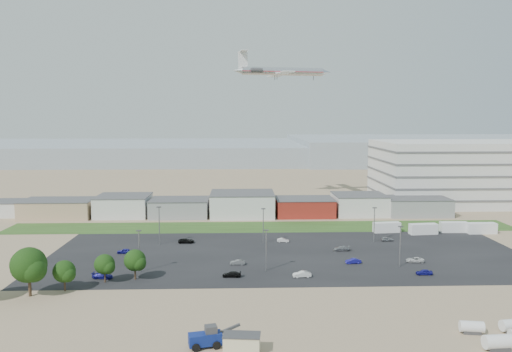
{
  "coord_description": "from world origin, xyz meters",
  "views": [
    {
      "loc": [
        -6.99,
        -103.09,
        34.58
      ],
      "look_at": [
        -2.79,
        22.0,
        19.85
      ],
      "focal_mm": 35.0,
      "sensor_mm": 36.0,
      "label": 1
    }
  ],
  "objects_px": {
    "airliner": "(283,71)",
    "parked_car_8": "(387,239)",
    "parked_car_5": "(124,251)",
    "parked_car_11": "(283,240)",
    "parked_car_10": "(102,276)",
    "parked_car_1": "(353,261)",
    "portable_shed": "(242,343)",
    "parked_car_0": "(415,260)",
    "parked_car_4": "(238,262)",
    "parked_car_12": "(341,248)",
    "box_trailer_a": "(387,227)",
    "storage_tank_nw": "(472,327)",
    "telehandler": "(205,337)",
    "parked_car_3": "(232,274)",
    "parked_car_2": "(424,272)",
    "parked_car_9": "(186,241)",
    "parked_car_13": "(302,274)"
  },
  "relations": [
    {
      "from": "parked_car_1",
      "to": "parked_car_12",
      "type": "bearing_deg",
      "value": 177.03
    },
    {
      "from": "parked_car_2",
      "to": "parked_car_5",
      "type": "height_order",
      "value": "parked_car_5"
    },
    {
      "from": "box_trailer_a",
      "to": "storage_tank_nw",
      "type": "bearing_deg",
      "value": -100.98
    },
    {
      "from": "parked_car_3",
      "to": "parked_car_13",
      "type": "height_order",
      "value": "parked_car_13"
    },
    {
      "from": "storage_tank_nw",
      "to": "parked_car_1",
      "type": "xyz_separation_m",
      "value": [
        -10.28,
        39.0,
        -0.5
      ]
    },
    {
      "from": "parked_car_5",
      "to": "parked_car_9",
      "type": "xyz_separation_m",
      "value": [
        14.72,
        10.17,
        -0.01
      ]
    },
    {
      "from": "telehandler",
      "to": "parked_car_0",
      "type": "bearing_deg",
      "value": 29.56
    },
    {
      "from": "parked_car_11",
      "to": "parked_car_4",
      "type": "bearing_deg",
      "value": 155.53
    },
    {
      "from": "parked_car_1",
      "to": "parked_car_12",
      "type": "height_order",
      "value": "parked_car_12"
    },
    {
      "from": "box_trailer_a",
      "to": "parked_car_4",
      "type": "height_order",
      "value": "box_trailer_a"
    },
    {
      "from": "storage_tank_nw",
      "to": "parked_car_2",
      "type": "height_order",
      "value": "storage_tank_nw"
    },
    {
      "from": "parked_car_3",
      "to": "parked_car_8",
      "type": "relative_size",
      "value": 1.16
    },
    {
      "from": "portable_shed",
      "to": "parked_car_5",
      "type": "bearing_deg",
      "value": 124.23
    },
    {
      "from": "parked_car_12",
      "to": "parked_car_1",
      "type": "bearing_deg",
      "value": 0.7
    },
    {
      "from": "parked_car_0",
      "to": "parked_car_1",
      "type": "distance_m",
      "value": 15.08
    },
    {
      "from": "airliner",
      "to": "parked_car_10",
      "type": "relative_size",
      "value": 9.25
    },
    {
      "from": "airliner",
      "to": "parked_car_8",
      "type": "height_order",
      "value": "airliner"
    },
    {
      "from": "parked_car_13",
      "to": "box_trailer_a",
      "type": "bearing_deg",
      "value": 140.61
    },
    {
      "from": "parked_car_3",
      "to": "parked_car_5",
      "type": "bearing_deg",
      "value": -121.74
    },
    {
      "from": "telehandler",
      "to": "parked_car_3",
      "type": "xyz_separation_m",
      "value": [
        3.5,
        33.41,
        -1.07
      ]
    },
    {
      "from": "telehandler",
      "to": "parked_car_1",
      "type": "xyz_separation_m",
      "value": [
        32.28,
        42.51,
        -1.06
      ]
    },
    {
      "from": "portable_shed",
      "to": "box_trailer_a",
      "type": "xyz_separation_m",
      "value": [
        44.3,
        76.28,
        0.13
      ]
    },
    {
      "from": "portable_shed",
      "to": "parked_car_11",
      "type": "bearing_deg",
      "value": 85.54
    },
    {
      "from": "parked_car_2",
      "to": "parked_car_4",
      "type": "height_order",
      "value": "parked_car_2"
    },
    {
      "from": "parked_car_1",
      "to": "parked_car_5",
      "type": "distance_m",
      "value": 57.52
    },
    {
      "from": "storage_tank_nw",
      "to": "parked_car_2",
      "type": "relative_size",
      "value": 1.03
    },
    {
      "from": "box_trailer_a",
      "to": "parked_car_2",
      "type": "distance_m",
      "value": 41.2
    },
    {
      "from": "parked_car_0",
      "to": "parked_car_12",
      "type": "relative_size",
      "value": 0.97
    },
    {
      "from": "parked_car_12",
      "to": "parked_car_13",
      "type": "height_order",
      "value": "parked_car_13"
    },
    {
      "from": "parked_car_5",
      "to": "parked_car_10",
      "type": "xyz_separation_m",
      "value": [
        -0.17,
        -19.93,
        0.02
      ]
    },
    {
      "from": "storage_tank_nw",
      "to": "parked_car_8",
      "type": "bearing_deg",
      "value": 86.05
    },
    {
      "from": "parked_car_4",
      "to": "portable_shed",
      "type": "bearing_deg",
      "value": 4.7
    },
    {
      "from": "parked_car_2",
      "to": "storage_tank_nw",
      "type": "bearing_deg",
      "value": -2.95
    },
    {
      "from": "portable_shed",
      "to": "parked_car_11",
      "type": "xyz_separation_m",
      "value": [
        11.87,
        65.35,
        -0.85
      ]
    },
    {
      "from": "parked_car_0",
      "to": "parked_car_4",
      "type": "xyz_separation_m",
      "value": [
        -42.62,
        -0.63,
        -0.01
      ]
    },
    {
      "from": "parked_car_1",
      "to": "telehandler",
      "type": "bearing_deg",
      "value": -42.96
    },
    {
      "from": "parked_car_5",
      "to": "parked_car_11",
      "type": "bearing_deg",
      "value": 105.26
    },
    {
      "from": "telehandler",
      "to": "parked_car_8",
      "type": "relative_size",
      "value": 2.27
    },
    {
      "from": "telehandler",
      "to": "parked_car_13",
      "type": "distance_m",
      "value": 37.76
    },
    {
      "from": "parked_car_4",
      "to": "parked_car_9",
      "type": "height_order",
      "value": "parked_car_9"
    },
    {
      "from": "portable_shed",
      "to": "parked_car_0",
      "type": "distance_m",
      "value": 61.38
    },
    {
      "from": "telehandler",
      "to": "parked_car_10",
      "type": "distance_m",
      "value": 41.3
    },
    {
      "from": "parked_car_2",
      "to": "parked_car_9",
      "type": "distance_m",
      "value": 63.07
    },
    {
      "from": "parked_car_4",
      "to": "parked_car_1",
      "type": "bearing_deg",
      "value": 93.76
    },
    {
      "from": "parked_car_3",
      "to": "box_trailer_a",
      "type": "bearing_deg",
      "value": 135.38
    },
    {
      "from": "parked_car_3",
      "to": "parked_car_5",
      "type": "distance_m",
      "value": 34.09
    },
    {
      "from": "parked_car_4",
      "to": "parked_car_13",
      "type": "height_order",
      "value": "parked_car_13"
    },
    {
      "from": "airliner",
      "to": "telehandler",
      "type": "bearing_deg",
      "value": -109.19
    },
    {
      "from": "airliner",
      "to": "parked_car_3",
      "type": "height_order",
      "value": "airliner"
    },
    {
      "from": "parked_car_10",
      "to": "parked_car_4",
      "type": "bearing_deg",
      "value": -65.6
    }
  ]
}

